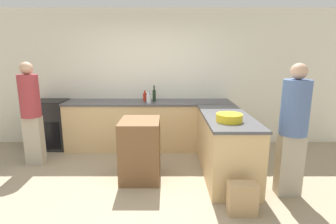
# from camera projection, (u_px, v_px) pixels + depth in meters

# --- Properties ---
(ground_plane) EXTENTS (14.00, 14.00, 0.00)m
(ground_plane) POSITION_uv_depth(u_px,v_px,m) (141.00, 191.00, 3.55)
(ground_plane) COLOR tan
(wall_back) EXTENTS (8.00, 0.06, 2.70)m
(wall_back) POSITION_uv_depth(u_px,v_px,m) (150.00, 78.00, 5.30)
(wall_back) COLOR silver
(wall_back) RESTS_ON ground_plane
(counter_back) EXTENTS (3.19, 0.68, 0.93)m
(counter_back) POSITION_uv_depth(u_px,v_px,m) (150.00, 125.00, 5.15)
(counter_back) COLOR #D6B27A
(counter_back) RESTS_ON ground_plane
(counter_peninsula) EXTENTS (0.69, 1.74, 0.93)m
(counter_peninsula) POSITION_uv_depth(u_px,v_px,m) (226.00, 145.00, 3.99)
(counter_peninsula) COLOR #D6B27A
(counter_peninsula) RESTS_ON ground_plane
(range_oven) EXTENTS (0.63, 0.60, 0.95)m
(range_oven) POSITION_uv_depth(u_px,v_px,m) (53.00, 124.00, 5.17)
(range_oven) COLOR black
(range_oven) RESTS_ON ground_plane
(island_table) EXTENTS (0.57, 0.67, 0.89)m
(island_table) POSITION_uv_depth(u_px,v_px,m) (141.00, 149.00, 3.86)
(island_table) COLOR brown
(island_table) RESTS_ON ground_plane
(mixing_bowl) EXTENTS (0.35, 0.35, 0.11)m
(mixing_bowl) POSITION_uv_depth(u_px,v_px,m) (230.00, 118.00, 3.50)
(mixing_bowl) COLOR yellow
(mixing_bowl) RESTS_ON counter_peninsula
(wine_bottle_dark) EXTENTS (0.06, 0.06, 0.31)m
(wine_bottle_dark) POSITION_uv_depth(u_px,v_px,m) (155.00, 95.00, 5.00)
(wine_bottle_dark) COLOR black
(wine_bottle_dark) RESTS_ON counter_back
(vinegar_bottle_clear) EXTENTS (0.08, 0.08, 0.22)m
(vinegar_bottle_clear) POSITION_uv_depth(u_px,v_px,m) (149.00, 98.00, 4.84)
(vinegar_bottle_clear) COLOR silver
(vinegar_bottle_clear) RESTS_ON counter_back
(water_bottle_blue) EXTENTS (0.06, 0.06, 0.21)m
(water_bottle_blue) POSITION_uv_depth(u_px,v_px,m) (150.00, 97.00, 5.01)
(water_bottle_blue) COLOR #386BB7
(water_bottle_blue) RESTS_ON counter_back
(hot_sauce_bottle) EXTENTS (0.07, 0.07, 0.20)m
(hot_sauce_bottle) POSITION_uv_depth(u_px,v_px,m) (146.00, 97.00, 5.07)
(hot_sauce_bottle) COLOR red
(hot_sauce_bottle) RESTS_ON counter_back
(person_by_range) EXTENTS (0.31, 0.31, 1.71)m
(person_by_range) POSITION_uv_depth(u_px,v_px,m) (32.00, 110.00, 4.27)
(person_by_range) COLOR #ADA38E
(person_by_range) RESTS_ON ground_plane
(person_at_peninsula) EXTENTS (0.34, 0.34, 1.72)m
(person_at_peninsula) POSITION_uv_depth(u_px,v_px,m) (294.00, 126.00, 3.29)
(person_at_peninsula) COLOR #ADA38E
(person_at_peninsula) RESTS_ON ground_plane
(paper_bag) EXTENTS (0.33, 0.18, 0.38)m
(paper_bag) POSITION_uv_depth(u_px,v_px,m) (243.00, 199.00, 3.02)
(paper_bag) COLOR tan
(paper_bag) RESTS_ON ground_plane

